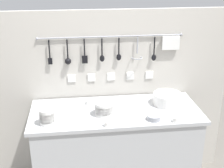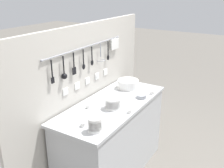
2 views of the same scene
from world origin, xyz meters
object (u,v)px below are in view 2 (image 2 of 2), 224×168
(bowl_stack_tall_left, at_px, (113,103))
(cup_by_caddy, at_px, (88,106))
(steel_mixing_bowl, at_px, (141,96))
(cup_mid_row, at_px, (152,93))
(plate_stack, at_px, (128,84))
(cup_edge_near, at_px, (83,124))
(bowl_stack_back_corner, at_px, (95,125))
(cup_centre, at_px, (129,81))
(cup_edge_far, at_px, (130,111))

(bowl_stack_tall_left, xyz_separation_m, cup_by_caddy, (-0.12, 0.21, -0.04))
(steel_mixing_bowl, bearing_deg, cup_mid_row, -19.60)
(plate_stack, relative_size, cup_edge_near, 5.68)
(bowl_stack_back_corner, xyz_separation_m, cup_by_caddy, (0.33, 0.31, -0.05))
(plate_stack, distance_m, cup_centre, 0.18)
(cup_by_caddy, bearing_deg, cup_edge_far, -73.26)
(steel_mixing_bowl, height_order, cup_edge_near, same)
(cup_by_caddy, bearing_deg, cup_edge_near, -151.06)
(cup_mid_row, xyz_separation_m, cup_edge_near, (-0.98, 0.23, 0.00))
(cup_edge_far, distance_m, cup_mid_row, 0.54)
(cup_centre, distance_m, cup_edge_near, 1.18)
(cup_edge_far, distance_m, cup_centre, 0.83)
(cup_by_caddy, bearing_deg, bowl_stack_back_corner, -136.64)
(cup_mid_row, height_order, cup_centre, same)
(cup_by_caddy, relative_size, cup_edge_near, 1.00)
(bowl_stack_tall_left, height_order, plate_stack, bowl_stack_tall_left)
(bowl_stack_tall_left, relative_size, plate_stack, 0.59)
(bowl_stack_back_corner, xyz_separation_m, plate_stack, (1.03, 0.23, -0.01))
(cup_edge_far, distance_m, cup_edge_near, 0.50)
(plate_stack, relative_size, steel_mixing_bowl, 2.28)
(bowl_stack_tall_left, distance_m, cup_edge_near, 0.44)
(cup_centre, bearing_deg, plate_stack, -156.80)
(plate_stack, height_order, cup_edge_near, plate_stack)
(steel_mixing_bowl, relative_size, cup_edge_far, 2.49)
(bowl_stack_back_corner, distance_m, cup_centre, 1.22)
(plate_stack, xyz_separation_m, cup_centre, (0.16, 0.07, -0.03))
(plate_stack, bearing_deg, bowl_stack_tall_left, -167.06)
(cup_centre, bearing_deg, bowl_stack_back_corner, -165.76)
(bowl_stack_tall_left, relative_size, cup_mid_row, 3.36)
(bowl_stack_tall_left, height_order, cup_by_caddy, bowl_stack_tall_left)
(steel_mixing_bowl, bearing_deg, cup_edge_far, -171.64)
(bowl_stack_back_corner, relative_size, cup_edge_near, 2.93)
(bowl_stack_back_corner, xyz_separation_m, cup_edge_far, (0.45, -0.09, -0.05))
(cup_centre, bearing_deg, steel_mixing_bowl, -136.23)
(bowl_stack_tall_left, distance_m, steel_mixing_bowl, 0.41)
(bowl_stack_back_corner, height_order, cup_mid_row, bowl_stack_back_corner)
(cup_mid_row, bearing_deg, bowl_stack_back_corner, 174.88)
(cup_mid_row, bearing_deg, cup_edge_far, 180.00)
(plate_stack, bearing_deg, cup_by_caddy, 173.23)
(plate_stack, height_order, steel_mixing_bowl, plate_stack)
(bowl_stack_tall_left, bearing_deg, steel_mixing_bowl, -19.06)
(bowl_stack_back_corner, distance_m, cup_edge_near, 0.15)
(bowl_stack_back_corner, bearing_deg, cup_edge_near, 84.41)
(cup_edge_far, height_order, cup_centre, same)
(steel_mixing_bowl, height_order, cup_mid_row, same)
(bowl_stack_back_corner, bearing_deg, cup_mid_row, -5.12)
(cup_mid_row, height_order, cup_edge_near, same)
(cup_edge_far, distance_m, cup_by_caddy, 0.42)
(cup_edge_far, height_order, cup_by_caddy, same)
(bowl_stack_back_corner, bearing_deg, cup_by_caddy, 43.36)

